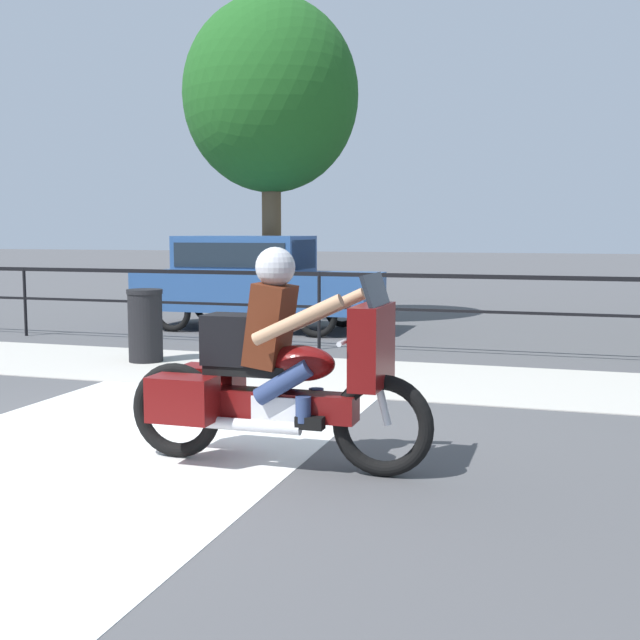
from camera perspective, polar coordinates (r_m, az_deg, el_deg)
The scene contains 8 objects.
ground_plane at distance 6.93m, azimuth -13.75°, elevation -8.26°, with size 120.00×120.00×0.00m, color #4C4C4F.
sidewalk_band at distance 9.93m, azimuth -3.53°, elevation -3.66°, with size 44.00×2.40×0.01m, color #B7B2A8.
crosswalk_band at distance 6.76m, azimuth -14.49°, elevation -8.63°, with size 3.24×6.00×0.01m, color silver.
fence_railing at distance 11.68m, azimuth -0.07°, elevation 2.26°, with size 36.00×0.05×1.14m.
motorcycle at distance 5.86m, azimuth -3.31°, elevation -3.72°, with size 2.34×0.76×1.61m.
parked_car at distance 14.15m, azimuth -4.76°, elevation 3.11°, with size 4.22×1.63×1.64m.
trash_bin at distance 10.82m, azimuth -12.32°, elevation -0.39°, with size 0.47×0.47×0.97m.
tree_behind_car at distance 15.44m, azimuth -3.52°, elevation 15.58°, with size 3.25×3.25×6.03m.
Camera 1 is at (3.51, -5.72, 1.73)m, focal length 45.00 mm.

